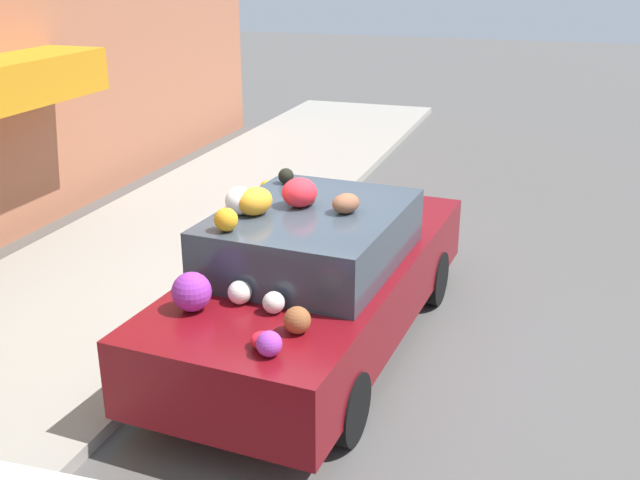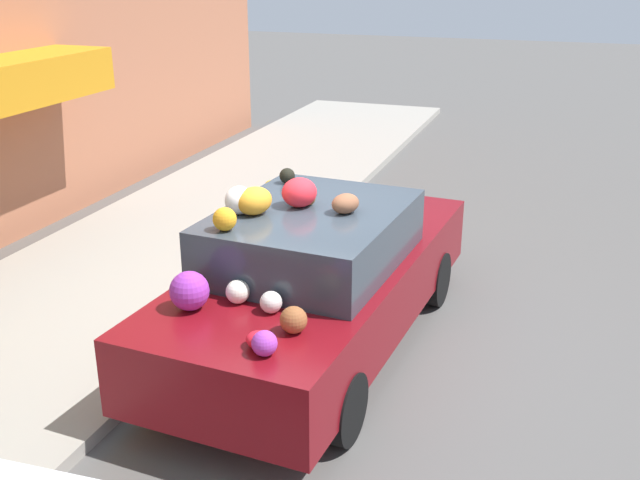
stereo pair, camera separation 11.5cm
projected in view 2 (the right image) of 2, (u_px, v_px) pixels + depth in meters
name	position (u px, v px, depth m)	size (l,w,h in m)	color
ground_plane	(318.00, 344.00, 7.40)	(60.00, 60.00, 0.00)	#565451
sidewalk_curb	(87.00, 300.00, 8.22)	(24.00, 3.20, 0.12)	#9E998E
fire_hydrant	(271.00, 206.00, 10.01)	(0.20, 0.20, 0.70)	gold
art_car	(318.00, 275.00, 7.09)	(4.49, 2.03, 1.73)	maroon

